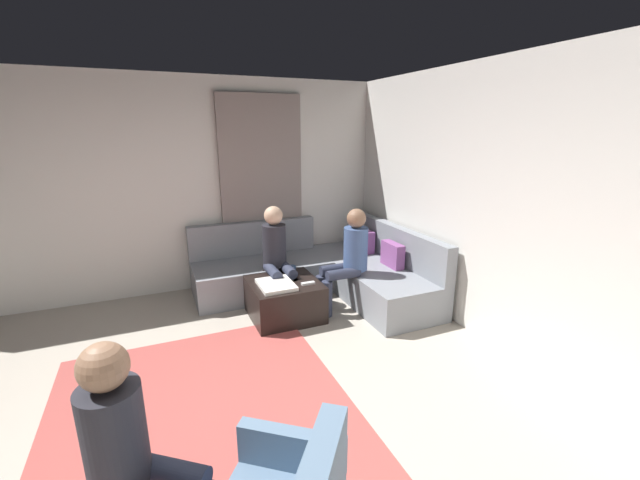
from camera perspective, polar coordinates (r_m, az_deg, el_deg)
The scene contains 13 objects.
ground_plane at distance 3.19m, azimuth -17.59°, elevation -26.95°, with size 6.00×6.00×0.10m, color #B2A899.
wall_back at distance 3.91m, azimuth 28.18°, elevation 3.14°, with size 6.00×0.12×2.70m, color silver.
wall_left at distance 5.37m, azimuth -22.19°, elevation 6.79°, with size 0.12×6.00×2.70m, color silver.
curtain_panel at distance 5.46m, azimuth -8.26°, elevation 6.86°, with size 0.06×1.10×2.50m, color gray.
area_rug at distance 3.31m, azimuth -16.21°, elevation -23.72°, with size 2.60×2.20×0.01m, color #AD4C47.
sectional_couch at distance 5.19m, azimuth 0.57°, elevation -4.53°, with size 2.10×2.55×0.87m.
ottoman at distance 4.58m, azimuth -5.12°, elevation -8.38°, with size 0.76×0.76×0.42m, color black.
folded_blanket at distance 4.37m, azimuth -6.28°, elevation -6.36°, with size 0.44×0.36×0.04m, color white.
coffee_mug at distance 4.73m, azimuth -3.95°, elevation -4.19°, with size 0.08×0.08×0.10m, color #334C72.
game_remote at distance 4.41m, azimuth -1.72°, elevation -6.19°, with size 0.05×0.15×0.02m, color white.
person_on_couch_back at distance 4.61m, azimuth 4.02°, elevation -2.25°, with size 0.30×0.60×1.20m.
person_on_couch_side at distance 4.72m, azimuth -6.17°, elevation -1.88°, with size 0.60×0.30×1.20m.
person_on_armchair at distance 2.25m, azimuth -24.99°, elevation -25.61°, with size 0.51×0.57×1.18m.
Camera 1 is at (2.38, -0.08, 2.08)m, focal length 22.43 mm.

